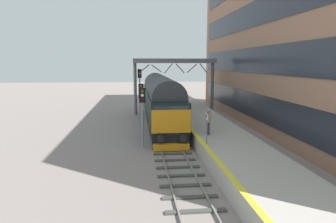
{
  "coord_description": "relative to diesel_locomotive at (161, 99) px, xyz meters",
  "views": [
    {
      "loc": [
        -2.27,
        -22.44,
        5.9
      ],
      "look_at": [
        0.2,
        0.95,
        2.05
      ],
      "focal_mm": 32.07,
      "sensor_mm": 36.0,
      "label": 1
    }
  ],
  "objects": [
    {
      "name": "ground_plane",
      "position": [
        -0.0,
        -5.88,
        -2.48
      ],
      "size": [
        140.0,
        140.0,
        0.0
      ],
      "primitive_type": "plane",
      "color": "gray",
      "rests_on": "ground"
    },
    {
      "name": "track_main",
      "position": [
        -0.0,
        -5.88,
        -2.43
      ],
      "size": [
        2.5,
        60.0,
        0.15
      ],
      "color": "gray",
      "rests_on": "ground"
    },
    {
      "name": "station_platform",
      "position": [
        3.6,
        -5.88,
        -1.98
      ],
      "size": [
        4.0,
        44.0,
        1.01
      ],
      "color": "#B1AAA0",
      "rests_on": "ground"
    },
    {
      "name": "station_building",
      "position": [
        10.75,
        -3.73,
        7.37
      ],
      "size": [
        5.64,
        37.96,
        19.71
      ],
      "color": "#A2735A",
      "rests_on": "ground"
    },
    {
      "name": "diesel_locomotive",
      "position": [
        0.0,
        0.0,
        0.0
      ],
      "size": [
        2.74,
        18.15,
        4.68
      ],
      "color": "black",
      "rests_on": "ground"
    },
    {
      "name": "signal_post_near",
      "position": [
        -1.88,
        -7.91,
        0.22
      ],
      "size": [
        0.44,
        0.22,
        4.18
      ],
      "color": "gray",
      "rests_on": "ground"
    },
    {
      "name": "signal_post_mid",
      "position": [
        -1.88,
        -2.84,
        0.22
      ],
      "size": [
        0.44,
        0.22,
        4.13
      ],
      "color": "gray",
      "rests_on": "ground"
    },
    {
      "name": "signal_post_far",
      "position": [
        -1.88,
        5.98,
        0.8
      ],
      "size": [
        0.44,
        0.22,
        5.16
      ],
      "color": "gray",
      "rests_on": "ground"
    },
    {
      "name": "platform_number_sign",
      "position": [
        1.91,
        -10.99,
        -0.23
      ],
      "size": [
        0.1,
        0.44,
        1.87
      ],
      "color": "slate",
      "rests_on": "station_platform"
    },
    {
      "name": "waiting_passenger",
      "position": [
        2.62,
        -8.52,
        -0.49
      ],
      "size": [
        0.35,
        0.51,
        1.64
      ],
      "rotation": [
        0.0,
        0.0,
        1.55
      ],
      "color": "#312B35",
      "rests_on": "station_platform"
    },
    {
      "name": "overhead_footbridge",
      "position": [
        2.05,
        5.78,
        3.16
      ],
      "size": [
        9.3,
        2.0,
        6.33
      ],
      "color": "slate",
      "rests_on": "ground"
    }
  ]
}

